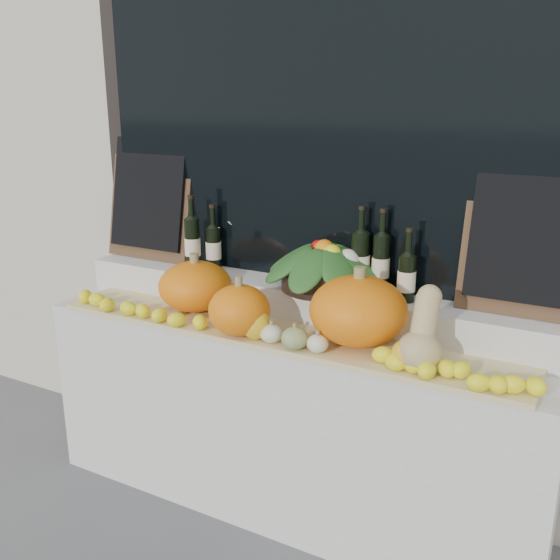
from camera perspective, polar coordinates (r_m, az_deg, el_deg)
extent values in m
cube|color=beige|center=(3.24, 7.40, 23.38)|extent=(7.00, 0.90, 4.50)
cube|color=black|center=(2.80, 3.59, 17.36)|extent=(2.40, 0.04, 2.10)
cube|color=black|center=(2.77, 3.31, 17.37)|extent=(2.20, 0.02, 2.00)
cube|color=silver|center=(2.92, 0.72, -12.49)|extent=(2.30, 0.55, 0.88)
cube|color=silver|center=(2.83, 2.17, -1.95)|extent=(2.30, 0.25, 0.16)
cube|color=tan|center=(2.63, -0.52, -5.03)|extent=(2.10, 0.32, 0.02)
ellipsoid|color=orange|center=(2.88, -7.75, -0.55)|extent=(0.39, 0.39, 0.23)
ellipsoid|color=orange|center=(2.48, 7.17, -2.78)|extent=(0.50, 0.50, 0.28)
ellipsoid|color=orange|center=(2.57, -3.75, -2.76)|extent=(0.26, 0.26, 0.21)
ellipsoid|color=tan|center=(2.31, 12.61, -6.35)|extent=(0.16, 0.16, 0.15)
cylinder|color=tan|center=(2.31, 13.13, -3.40)|extent=(0.09, 0.14, 0.18)
sphere|color=tan|center=(2.33, 13.52, -1.48)|extent=(0.09, 0.09, 0.09)
ellipsoid|color=#38661E|center=(2.44, 1.35, -5.34)|extent=(0.11, 0.11, 0.09)
cylinder|color=olive|center=(2.42, 1.36, -4.11)|extent=(0.02, 0.02, 0.02)
ellipsoid|color=#38661E|center=(2.58, -4.13, -4.17)|extent=(0.10, 0.10, 0.09)
cylinder|color=olive|center=(2.56, -4.15, -3.04)|extent=(0.02, 0.02, 0.02)
ellipsoid|color=beige|center=(2.51, -0.78, -4.91)|extent=(0.09, 0.09, 0.07)
cylinder|color=olive|center=(2.49, -0.79, -3.88)|extent=(0.02, 0.02, 0.02)
ellipsoid|color=gold|center=(2.53, -2.24, -4.00)|extent=(0.12, 0.12, 0.13)
cylinder|color=olive|center=(2.51, -2.26, -2.34)|extent=(0.02, 0.02, 0.02)
ellipsoid|color=beige|center=(2.42, 3.45, -5.83)|extent=(0.08, 0.08, 0.07)
cylinder|color=olive|center=(2.40, 3.47, -4.79)|extent=(0.02, 0.02, 0.02)
ellipsoid|color=gold|center=(2.31, 11.41, -6.69)|extent=(0.11, 0.11, 0.11)
cylinder|color=olive|center=(2.29, 11.50, -5.17)|extent=(0.02, 0.02, 0.02)
cylinder|color=black|center=(2.74, 4.03, 0.22)|extent=(0.37, 0.37, 0.10)
cylinder|color=black|center=(3.04, -8.00, 3.22)|extent=(0.07, 0.07, 0.25)
cylinder|color=black|center=(3.01, -8.14, 6.47)|extent=(0.03, 0.03, 0.10)
cylinder|color=#EDE1C5|center=(3.04, -7.99, 3.04)|extent=(0.08, 0.08, 0.08)
cylinder|color=black|center=(3.00, -8.18, 7.52)|extent=(0.03, 0.03, 0.02)
cylinder|color=black|center=(3.06, -6.10, 2.92)|extent=(0.07, 0.07, 0.20)
cylinder|color=black|center=(3.03, -6.19, 5.70)|extent=(0.03, 0.03, 0.10)
cylinder|color=#EDE1C5|center=(3.06, -6.10, 2.73)|extent=(0.08, 0.08, 0.08)
cylinder|color=black|center=(3.02, -6.22, 6.74)|extent=(0.03, 0.03, 0.02)
cylinder|color=black|center=(2.70, 7.33, 1.62)|extent=(0.08, 0.08, 0.26)
cylinder|color=black|center=(2.66, 7.48, 5.38)|extent=(0.03, 0.03, 0.10)
cylinder|color=#EDE1C5|center=(2.70, 7.32, 1.42)|extent=(0.08, 0.08, 0.08)
cylinder|color=black|center=(2.65, 7.52, 6.57)|extent=(0.03, 0.03, 0.02)
cylinder|color=black|center=(2.67, 9.19, 1.36)|extent=(0.07, 0.07, 0.26)
cylinder|color=black|center=(2.63, 9.37, 5.11)|extent=(0.03, 0.03, 0.10)
cylinder|color=#EDE1C5|center=(2.68, 9.18, 1.16)|extent=(0.08, 0.08, 0.08)
cylinder|color=black|center=(2.62, 9.42, 6.31)|extent=(0.03, 0.03, 0.02)
cylinder|color=black|center=(2.61, 11.49, 0.14)|extent=(0.07, 0.07, 0.20)
cylinder|color=black|center=(2.57, 11.68, 3.30)|extent=(0.03, 0.03, 0.10)
cylinder|color=#EDE1C5|center=(2.61, 11.48, -0.07)|extent=(0.08, 0.08, 0.08)
cylinder|color=black|center=(2.56, 11.75, 4.52)|extent=(0.03, 0.03, 0.02)
cube|color=#4C331E|center=(3.30, -11.78, 7.26)|extent=(0.50, 0.14, 0.61)
cube|color=black|center=(3.28, -11.98, 7.74)|extent=(0.44, 0.13, 0.55)
cube|color=#4C331E|center=(2.55, 21.92, 3.70)|extent=(0.50, 0.14, 0.61)
cube|color=black|center=(2.53, 21.95, 4.30)|extent=(0.44, 0.13, 0.55)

